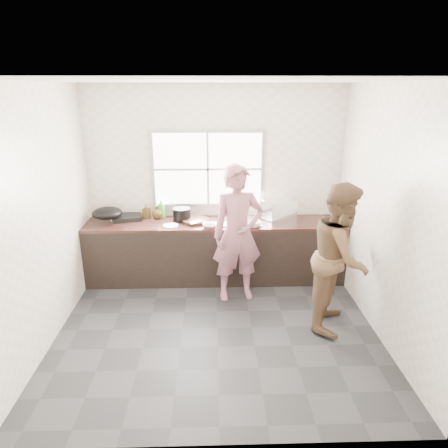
{
  "coord_description": "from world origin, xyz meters",
  "views": [
    {
      "loc": [
        -0.04,
        -3.98,
        2.64
      ],
      "look_at": [
        0.1,
        0.65,
        1.05
      ],
      "focal_mm": 32.0,
      "sensor_mm": 36.0,
      "label": 1
    }
  ],
  "objects_px": {
    "bottle_brown_short": "(157,213)",
    "burner": "(126,216)",
    "bowl_held": "(239,220)",
    "bottle_brown_tall": "(146,212)",
    "woman": "(238,238)",
    "glass_jar": "(163,214)",
    "pot_lid_left": "(119,220)",
    "cutting_board": "(196,221)",
    "black_pot": "(182,214)",
    "bottle_green": "(161,208)",
    "pot_lid_right": "(150,217)",
    "bowl_crabs": "(253,224)",
    "wok": "(107,213)",
    "person_side": "(340,257)",
    "plate_food": "(171,226)",
    "dish_rack": "(279,211)",
    "bowl_mince": "(210,225)"
  },
  "relations": [
    {
      "from": "bottle_brown_short",
      "to": "burner",
      "type": "xyz_separation_m",
      "value": [
        -0.44,
        0.01,
        -0.06
      ]
    },
    {
      "from": "bowl_held",
      "to": "bottle_brown_tall",
      "type": "xyz_separation_m",
      "value": [
        -1.31,
        0.25,
        0.06
      ]
    },
    {
      "from": "woman",
      "to": "bottle_brown_tall",
      "type": "distance_m",
      "value": 1.49
    },
    {
      "from": "glass_jar",
      "to": "pot_lid_left",
      "type": "height_order",
      "value": "glass_jar"
    },
    {
      "from": "cutting_board",
      "to": "black_pot",
      "type": "height_order",
      "value": "black_pot"
    },
    {
      "from": "bottle_green",
      "to": "glass_jar",
      "type": "bearing_deg",
      "value": 31.69
    },
    {
      "from": "bottle_brown_short",
      "to": "woman",
      "type": "bearing_deg",
      "value": -33.82
    },
    {
      "from": "bowl_held",
      "to": "pot_lid_right",
      "type": "height_order",
      "value": "bowl_held"
    },
    {
      "from": "bowl_crabs",
      "to": "wok",
      "type": "height_order",
      "value": "wok"
    },
    {
      "from": "person_side",
      "to": "cutting_board",
      "type": "bearing_deg",
      "value": 77.28
    },
    {
      "from": "cutting_board",
      "to": "black_pot",
      "type": "relative_size",
      "value": 1.51
    },
    {
      "from": "burner",
      "to": "pot_lid_right",
      "type": "xyz_separation_m",
      "value": [
        0.32,
        0.03,
        -0.03
      ]
    },
    {
      "from": "person_side",
      "to": "pot_lid_left",
      "type": "xyz_separation_m",
      "value": [
        -2.75,
        1.32,
        0.02
      ]
    },
    {
      "from": "wok",
      "to": "pot_lid_left",
      "type": "bearing_deg",
      "value": 31.8
    },
    {
      "from": "bowl_held",
      "to": "plate_food",
      "type": "relative_size",
      "value": 0.94
    },
    {
      "from": "bowl_held",
      "to": "bottle_brown_short",
      "type": "distance_m",
      "value": 1.17
    },
    {
      "from": "bottle_brown_tall",
      "to": "wok",
      "type": "distance_m",
      "value": 0.55
    },
    {
      "from": "bottle_green",
      "to": "pot_lid_right",
      "type": "relative_size",
      "value": 1.34
    },
    {
      "from": "cutting_board",
      "to": "dish_rack",
      "type": "height_order",
      "value": "dish_rack"
    },
    {
      "from": "bottle_green",
      "to": "woman",
      "type": "bearing_deg",
      "value": -36.25
    },
    {
      "from": "woman",
      "to": "bowl_crabs",
      "type": "bearing_deg",
      "value": 47.19
    },
    {
      "from": "wok",
      "to": "pot_lid_right",
      "type": "bearing_deg",
      "value": 20.56
    },
    {
      "from": "woman",
      "to": "burner",
      "type": "distance_m",
      "value": 1.72
    },
    {
      "from": "cutting_board",
      "to": "glass_jar",
      "type": "bearing_deg",
      "value": 155.87
    },
    {
      "from": "plate_food",
      "to": "pot_lid_right",
      "type": "distance_m",
      "value": 0.52
    },
    {
      "from": "woman",
      "to": "bottle_green",
      "type": "bearing_deg",
      "value": 134.0
    },
    {
      "from": "dish_rack",
      "to": "pot_lid_right",
      "type": "xyz_separation_m",
      "value": [
        -1.84,
        0.22,
        -0.15
      ]
    },
    {
      "from": "person_side",
      "to": "pot_lid_right",
      "type": "xyz_separation_m",
      "value": [
        -2.33,
        1.44,
        0.02
      ]
    },
    {
      "from": "burner",
      "to": "pot_lid_left",
      "type": "distance_m",
      "value": 0.13
    },
    {
      "from": "woman",
      "to": "bottle_green",
      "type": "height_order",
      "value": "woman"
    },
    {
      "from": "bottle_brown_short",
      "to": "pot_lid_right",
      "type": "height_order",
      "value": "bottle_brown_short"
    },
    {
      "from": "black_pot",
      "to": "person_side",
      "type": "bearing_deg",
      "value": -35.04
    },
    {
      "from": "person_side",
      "to": "bowl_mince",
      "type": "relative_size",
      "value": 8.39
    },
    {
      "from": "dish_rack",
      "to": "bottle_brown_tall",
      "type": "bearing_deg",
      "value": 150.72
    },
    {
      "from": "cutting_board",
      "to": "glass_jar",
      "type": "relative_size",
      "value": 4.03
    },
    {
      "from": "bowl_mince",
      "to": "bottle_brown_short",
      "type": "height_order",
      "value": "bottle_brown_short"
    },
    {
      "from": "plate_food",
      "to": "wok",
      "type": "relative_size",
      "value": 0.52
    },
    {
      "from": "dish_rack",
      "to": "bottle_brown_short",
      "type": "bearing_deg",
      "value": 151.47
    },
    {
      "from": "person_side",
      "to": "bottle_green",
      "type": "xyz_separation_m",
      "value": [
        -2.16,
        1.43,
        0.16
      ]
    },
    {
      "from": "bowl_crabs",
      "to": "plate_food",
      "type": "bearing_deg",
      "value": 177.83
    },
    {
      "from": "bowl_held",
      "to": "dish_rack",
      "type": "bearing_deg",
      "value": 2.92
    },
    {
      "from": "person_side",
      "to": "black_pot",
      "type": "distance_m",
      "value": 2.27
    },
    {
      "from": "bowl_crabs",
      "to": "bottle_brown_tall",
      "type": "distance_m",
      "value": 1.56
    },
    {
      "from": "pot_lid_right",
      "to": "dish_rack",
      "type": "bearing_deg",
      "value": -6.95
    },
    {
      "from": "cutting_board",
      "to": "wok",
      "type": "height_order",
      "value": "wok"
    },
    {
      "from": "person_side",
      "to": "glass_jar",
      "type": "relative_size",
      "value": 18.31
    },
    {
      "from": "bottle_brown_tall",
      "to": "bottle_brown_short",
      "type": "bearing_deg",
      "value": -14.64
    },
    {
      "from": "glass_jar",
      "to": "burner",
      "type": "distance_m",
      "value": 0.53
    },
    {
      "from": "woman",
      "to": "cutting_board",
      "type": "relative_size",
      "value": 4.44
    },
    {
      "from": "woman",
      "to": "burner",
      "type": "bearing_deg",
      "value": 144.4
    }
  ]
}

